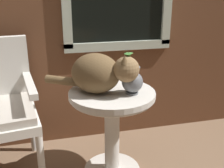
# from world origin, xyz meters

# --- Properties ---
(wicker_side_table) EXTENTS (0.55, 0.55, 0.62)m
(wicker_side_table) POSITION_xyz_m (0.14, 0.20, 0.44)
(wicker_side_table) COLOR silver
(wicker_side_table) RESTS_ON ground_plane
(cat) EXTENTS (0.55, 0.40, 0.27)m
(cat) POSITION_xyz_m (0.06, 0.20, 0.75)
(cat) COLOR brown
(cat) RESTS_ON wicker_side_table
(pewter_vase_with_ivy) EXTENTS (0.13, 0.13, 0.26)m
(pewter_vase_with_ivy) POSITION_xyz_m (0.25, 0.13, 0.71)
(pewter_vase_with_ivy) COLOR slate
(pewter_vase_with_ivy) RESTS_ON wicker_side_table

